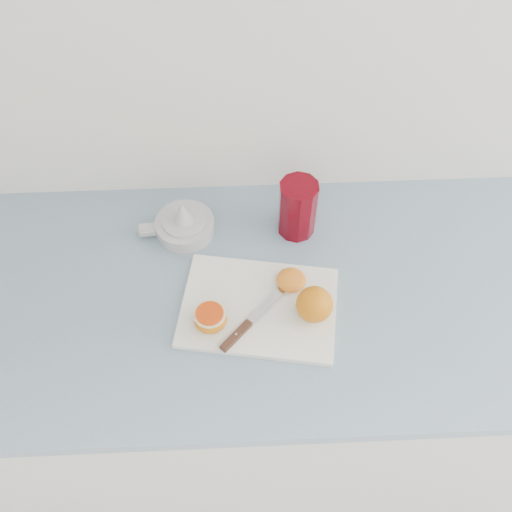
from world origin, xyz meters
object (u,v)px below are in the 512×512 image
at_px(cutting_board, 259,307).
at_px(red_tumbler, 297,210).
at_px(counter, 236,379).
at_px(half_orange, 210,318).
at_px(citrus_juicer, 184,224).

bearing_deg(cutting_board, red_tumbler, 65.76).
distance_m(counter, red_tumbler, 0.55).
distance_m(half_orange, citrus_juicer, 0.26).
bearing_deg(half_orange, cutting_board, 20.88).
relative_size(cutting_board, red_tumbler, 2.23).
bearing_deg(red_tumbler, half_orange, -127.94).
distance_m(counter, citrus_juicer, 0.51).
height_order(half_orange, citrus_juicer, citrus_juicer).
bearing_deg(half_orange, citrus_juicer, 103.48).
bearing_deg(citrus_juicer, red_tumbler, -1.02).
bearing_deg(citrus_juicer, cutting_board, -53.48).
relative_size(half_orange, citrus_juicer, 0.39).
relative_size(counter, cutting_board, 8.09).
bearing_deg(counter, half_orange, -114.68).
distance_m(cutting_board, half_orange, 0.11).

